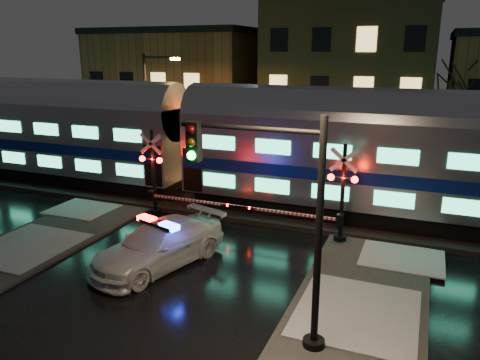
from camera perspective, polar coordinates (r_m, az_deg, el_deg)
name	(u,v)px	position (r m, az deg, el deg)	size (l,w,h in m)	color
ground	(206,246)	(19.25, -4.22, -8.03)	(120.00, 120.00, 0.00)	black
ballast	(249,207)	(23.48, 1.16, -3.26)	(90.00, 4.20, 0.24)	black
building_left	(183,87)	(43.30, -7.02, 11.17)	(14.00, 10.00, 9.00)	brown
building_mid	(353,76)	(38.79, 13.58, 12.23)	(12.00, 11.00, 11.50)	brown
train	(186,138)	(24.07, -6.55, 5.14)	(51.00, 3.12, 5.92)	black
police_car	(159,245)	(17.53, -9.85, -7.79)	(3.76, 5.90, 1.77)	silver
crossing_signal_right	(333,203)	(19.32, 11.23, -2.74)	(5.87, 0.66, 4.15)	black
crossing_signal_left	(159,182)	(22.20, -9.79, -0.28)	(5.87, 0.66, 4.16)	black
traffic_light	(281,228)	(11.96, 4.96, -5.89)	(4.03, 0.72, 6.23)	black
streetlight	(150,107)	(29.72, -10.92, 8.73)	(2.50, 0.26, 7.49)	black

